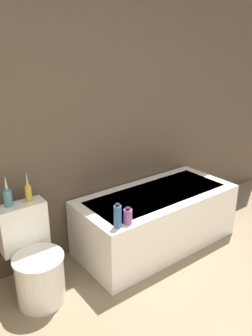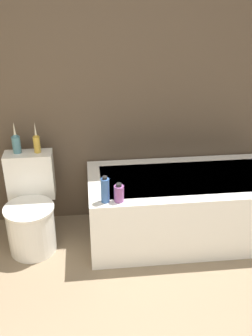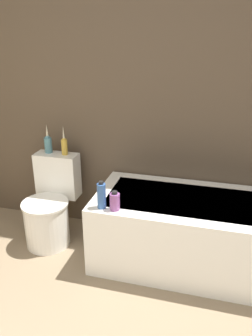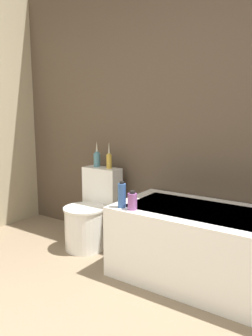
# 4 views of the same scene
# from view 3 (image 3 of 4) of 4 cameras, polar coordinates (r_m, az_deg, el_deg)

# --- Properties ---
(wall_back_tiled) EXTENTS (6.40, 0.06, 2.60)m
(wall_back_tiled) POSITION_cam_3_polar(r_m,az_deg,el_deg) (2.79, -1.57, 13.81)
(wall_back_tiled) COLOR brown
(wall_back_tiled) RESTS_ON ground_plane
(bathtub) EXTENTS (1.60, 0.74, 0.56)m
(bathtub) POSITION_cam_3_polar(r_m,az_deg,el_deg) (2.64, 12.43, -10.92)
(bathtub) COLOR white
(bathtub) RESTS_ON ground
(toilet) EXTENTS (0.39, 0.55, 0.74)m
(toilet) POSITION_cam_3_polar(r_m,az_deg,el_deg) (2.95, -13.04, -6.79)
(toilet) COLOR white
(toilet) RESTS_ON ground
(vase_gold) EXTENTS (0.07, 0.07, 0.26)m
(vase_gold) POSITION_cam_3_polar(r_m,az_deg,el_deg) (2.95, -13.43, 4.23)
(vase_gold) COLOR teal
(vase_gold) RESTS_ON toilet
(vase_silver) EXTENTS (0.05, 0.05, 0.26)m
(vase_silver) POSITION_cam_3_polar(r_m,az_deg,el_deg) (2.87, -10.70, 3.92)
(vase_silver) COLOR gold
(vase_silver) RESTS_ON toilet
(shampoo_bottle_tall) EXTENTS (0.06, 0.06, 0.21)m
(shampoo_bottle_tall) POSITION_cam_3_polar(r_m,az_deg,el_deg) (2.32, -4.29, -4.81)
(shampoo_bottle_tall) COLOR #335999
(shampoo_bottle_tall) RESTS_ON bathtub
(shampoo_bottle_short) EXTENTS (0.07, 0.07, 0.14)m
(shampoo_bottle_short) POSITION_cam_3_polar(r_m,az_deg,el_deg) (2.30, -1.97, -5.83)
(shampoo_bottle_short) COLOR #8C4C8C
(shampoo_bottle_short) RESTS_ON bathtub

